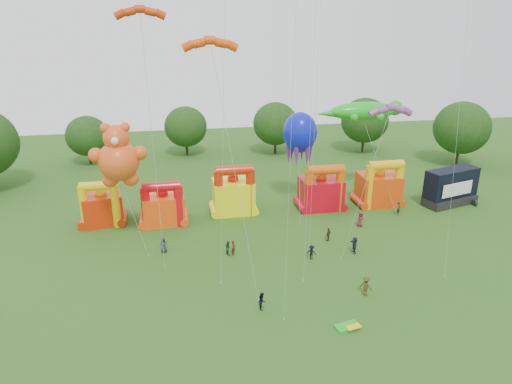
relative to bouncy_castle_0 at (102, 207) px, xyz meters
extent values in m
plane|color=#2A5B19|center=(19.55, -28.05, -2.23)|extent=(160.00, 160.00, 0.00)
cylinder|color=#352314|center=(57.14, 15.33, -0.37)|extent=(0.44, 0.44, 3.72)
ellipsoid|color=#1B3C12|center=(57.14, 15.33, 4.18)|extent=(9.30, 9.30, 8.89)
cylinder|color=#352314|center=(44.23, 25.99, -0.47)|extent=(0.44, 0.44, 3.51)
ellipsoid|color=#1B3C12|center=(44.23, 25.99, 3.82)|extent=(8.77, 8.78, 8.39)
cylinder|color=#352314|center=(27.58, 27.78, -0.58)|extent=(0.44, 0.44, 3.30)
ellipsoid|color=#1B3C12|center=(27.58, 27.78, 3.46)|extent=(8.25, 8.25, 7.88)
cylinder|color=#352314|center=(11.24, 29.76, -0.68)|extent=(0.44, 0.44, 3.09)
ellipsoid|color=#1B3C12|center=(11.24, 29.76, 3.10)|extent=(7.73, 7.72, 7.38)
cylinder|color=#352314|center=(-5.54, 26.90, -0.79)|extent=(0.44, 0.44, 2.88)
ellipsoid|color=#1B3C12|center=(-5.54, 26.90, 2.73)|extent=(7.20, 7.20, 6.88)
cube|color=red|center=(0.00, 0.25, -0.38)|extent=(5.18, 4.46, 3.70)
cylinder|color=yellow|center=(-1.78, -1.07, 0.42)|extent=(1.00, 1.00, 5.29)
cylinder|color=yellow|center=(1.78, -1.07, 0.42)|extent=(1.00, 1.00, 5.29)
cylinder|color=yellow|center=(0.00, -1.07, 3.06)|extent=(4.06, 1.05, 1.05)
sphere|color=yellow|center=(0.00, 0.25, 1.78)|extent=(1.40, 1.40, 1.40)
cube|color=#FF4D0D|center=(7.25, -0.80, -0.43)|extent=(5.23, 4.33, 3.59)
cylinder|color=red|center=(5.33, -2.23, 0.34)|extent=(1.08, 1.08, 5.12)
cylinder|color=red|center=(9.18, -2.23, 0.34)|extent=(1.08, 1.08, 5.12)
cylinder|color=red|center=(7.25, -2.23, 2.90)|extent=(4.39, 1.14, 1.14)
sphere|color=red|center=(7.25, -0.80, 1.66)|extent=(1.40, 1.40, 1.40)
cube|color=#FFF70D|center=(16.10, 0.99, -0.09)|extent=(5.09, 4.08, 4.26)
cylinder|color=red|center=(14.12, -0.48, 0.82)|extent=(1.12, 1.12, 6.09)
cylinder|color=red|center=(18.08, -0.48, 0.82)|extent=(1.12, 1.12, 6.09)
cylinder|color=red|center=(16.10, -0.48, 3.87)|extent=(4.52, 1.17, 1.17)
sphere|color=red|center=(16.10, 0.99, 2.34)|extent=(1.40, 1.40, 1.40)
cube|color=red|center=(27.62, 0.45, -0.24)|extent=(5.29, 4.25, 3.98)
cylinder|color=#E4550C|center=(25.57, -1.08, 0.61)|extent=(1.16, 1.16, 5.68)
cylinder|color=#E4550C|center=(29.67, -1.08, 0.61)|extent=(1.16, 1.16, 5.68)
cylinder|color=#E4550C|center=(27.62, -1.08, 3.45)|extent=(4.68, 1.22, 1.22)
sphere|color=#E4550C|center=(27.62, 0.45, 2.05)|extent=(1.40, 1.40, 1.40)
cube|color=#E03E0C|center=(35.68, 0.40, -0.17)|extent=(5.40, 4.39, 4.12)
cylinder|color=#FFB40D|center=(33.63, -1.12, 0.72)|extent=(1.16, 1.16, 5.88)
cylinder|color=#FFB40D|center=(37.73, -1.12, 0.72)|extent=(1.16, 1.16, 5.88)
cylinder|color=#FFB40D|center=(35.68, -1.12, 3.66)|extent=(4.68, 1.21, 1.21)
sphere|color=#FFB40D|center=(35.68, 0.40, 2.19)|extent=(1.40, 1.40, 1.40)
cube|color=black|center=(45.18, -1.63, -1.68)|extent=(8.08, 4.83, 1.10)
cube|color=black|center=(45.18, -1.43, 0.77)|extent=(7.98, 4.47, 3.80)
cube|color=white|center=(45.18, -2.91, 0.39)|extent=(5.06, 1.52, 1.78)
cylinder|color=black|center=(42.15, -2.77, -1.83)|extent=(0.30, 0.90, 0.90)
cylinder|color=black|center=(48.22, -2.77, -1.83)|extent=(0.30, 0.90, 0.90)
sphere|color=#EA501A|center=(3.27, -5.87, 7.25)|extent=(4.21, 4.21, 4.21)
sphere|color=#EA501A|center=(3.27, -5.87, 9.74)|extent=(2.68, 2.68, 2.68)
sphere|color=#EA501A|center=(2.31, -5.87, 10.79)|extent=(1.05, 1.05, 1.05)
sphere|color=#EA501A|center=(4.23, -5.87, 10.79)|extent=(1.05, 1.05, 1.05)
sphere|color=#EA501A|center=(1.06, -5.87, 8.02)|extent=(1.53, 1.53, 1.53)
sphere|color=#EA501A|center=(5.47, -5.87, 8.02)|extent=(1.53, 1.53, 1.53)
sphere|color=#EA501A|center=(2.21, -5.87, 5.33)|extent=(1.72, 1.72, 1.72)
sphere|color=#EA501A|center=(4.32, -5.87, 5.33)|extent=(1.72, 1.72, 1.72)
sphere|color=white|center=(3.27, -7.16, 9.74)|extent=(0.77, 0.77, 0.77)
ellipsoid|color=green|center=(34.61, 4.94, 9.58)|extent=(9.45, 2.95, 2.51)
sphere|color=green|center=(39.22, 4.94, 9.85)|extent=(2.03, 2.03, 2.03)
cone|color=green|center=(29.81, 4.94, 9.39)|extent=(3.69, 1.48, 1.48)
sphere|color=green|center=(36.45, 6.42, 9.02)|extent=(1.11, 1.11, 1.11)
sphere|color=green|center=(36.45, 3.47, 9.02)|extent=(1.11, 1.11, 1.11)
sphere|color=green|center=(32.76, 6.42, 9.02)|extent=(1.11, 1.11, 1.11)
sphere|color=green|center=(32.76, 3.47, 9.02)|extent=(1.11, 1.11, 1.11)
ellipsoid|color=#0C18BC|center=(25.25, 2.95, 7.43)|extent=(4.44, 4.44, 5.33)
cone|color=#591E8C|center=(26.69, 2.95, 4.98)|extent=(1.00, 1.00, 3.56)
cone|color=#591E8C|center=(25.97, 4.20, 4.98)|extent=(1.00, 1.00, 3.56)
cone|color=#591E8C|center=(24.52, 4.20, 4.98)|extent=(1.00, 1.00, 3.56)
cone|color=#591E8C|center=(23.80, 2.95, 4.98)|extent=(1.00, 1.00, 3.56)
cone|color=#591E8C|center=(24.52, 1.70, 4.98)|extent=(1.00, 1.00, 3.56)
cone|color=#591E8C|center=(25.97, 1.70, 4.98)|extent=(1.00, 1.00, 3.56)
cube|color=green|center=(21.88, -24.63, -2.11)|extent=(2.17, 1.41, 0.24)
cube|color=yellow|center=(22.28, -24.93, -1.97)|extent=(1.30, 0.85, 0.10)
imported|color=#25293E|center=(7.31, -8.84, -1.38)|extent=(0.83, 0.54, 1.70)
imported|color=#4E2016|center=(14.54, -10.76, -1.36)|extent=(0.57, 0.72, 1.73)
imported|color=#1A4127|center=(14.00, -10.53, -1.46)|extent=(0.81, 0.90, 1.53)
imported|color=black|center=(22.34, -13.11, -1.43)|extent=(1.18, 0.98, 1.59)
imported|color=#43311B|center=(25.45, -9.33, -1.42)|extent=(0.96, 0.92, 1.60)
imported|color=#222238|center=(27.22, -12.57, -1.30)|extent=(0.77, 1.77, 1.84)
imported|color=maroon|center=(30.48, -6.31, -1.31)|extent=(0.95, 0.67, 1.82)
imported|color=#16381E|center=(36.69, -3.80, -1.33)|extent=(0.77, 0.75, 1.78)
imported|color=black|center=(15.66, -20.78, -1.45)|extent=(0.74, 0.87, 1.56)
imported|color=#3C3718|center=(25.19, -20.44, -1.29)|extent=(1.31, 1.37, 1.87)
camera|label=1|loc=(9.21, -53.37, 20.66)|focal=32.00mm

